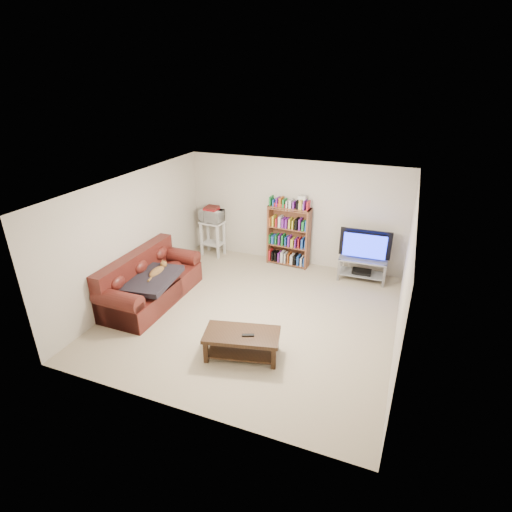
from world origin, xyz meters
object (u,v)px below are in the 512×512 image
at_px(sofa, 149,284).
at_px(bookshelf, 289,235).
at_px(coffee_table, 242,340).
at_px(tv_stand, 362,266).

distance_m(sofa, bookshelf, 3.28).
distance_m(coffee_table, bookshelf, 3.51).
relative_size(coffee_table, bookshelf, 0.91).
relative_size(sofa, bookshelf, 1.59).
height_order(coffee_table, bookshelf, bookshelf).
bearing_deg(sofa, coffee_table, -21.53).
bearing_deg(tv_stand, coffee_table, -115.00).
bearing_deg(bookshelf, tv_stand, -2.67).
xyz_separation_m(sofa, tv_stand, (3.77, 2.35, 0.01)).
distance_m(sofa, coffee_table, 2.56).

